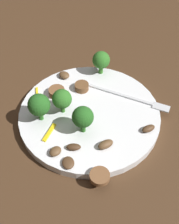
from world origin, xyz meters
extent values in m
plane|color=#422B19|center=(0.00, 0.00, 0.00)|extent=(1.40, 1.40, 0.00)
cylinder|color=white|center=(0.00, 0.00, 0.01)|extent=(0.29, 0.29, 0.02)
cube|color=silver|center=(0.02, 0.08, 0.02)|extent=(0.14, 0.05, 0.00)
cube|color=silver|center=(0.10, 0.11, 0.02)|extent=(0.04, 0.03, 0.00)
cylinder|color=#347525|center=(-0.07, 0.11, 0.03)|extent=(0.01, 0.01, 0.03)
sphere|color=#2D6B23|center=(-0.07, 0.11, 0.05)|extent=(0.04, 0.04, 0.04)
cylinder|color=#296420|center=(0.02, -0.04, 0.03)|extent=(0.01, 0.01, 0.03)
sphere|color=#235B1E|center=(0.02, -0.04, 0.06)|extent=(0.04, 0.04, 0.04)
cylinder|color=#296420|center=(-0.06, -0.08, 0.03)|extent=(0.01, 0.01, 0.03)
sphere|color=#235B1E|center=(-0.06, -0.08, 0.06)|extent=(0.04, 0.04, 0.04)
cylinder|color=#347525|center=(-0.04, -0.04, 0.03)|extent=(0.01, 0.01, 0.03)
sphere|color=#2D6B23|center=(-0.04, -0.04, 0.05)|extent=(0.04, 0.04, 0.04)
cylinder|color=brown|center=(-0.06, 0.04, 0.03)|extent=(0.04, 0.04, 0.01)
cylinder|color=brown|center=(0.12, -0.10, 0.02)|extent=(0.04, 0.04, 0.01)
cylinder|color=brown|center=(-0.09, -0.01, 0.03)|extent=(0.04, 0.04, 0.01)
ellipsoid|color=brown|center=(0.08, -0.04, 0.02)|extent=(0.03, 0.03, 0.01)
ellipsoid|color=#4C331E|center=(0.12, 0.04, 0.02)|extent=(0.02, 0.03, 0.01)
ellipsoid|color=#422B19|center=(0.04, -0.09, 0.02)|extent=(0.03, 0.03, 0.01)
ellipsoid|color=brown|center=(0.02, -0.12, 0.02)|extent=(0.02, 0.02, 0.01)
ellipsoid|color=brown|center=(-0.12, 0.04, 0.02)|extent=(0.03, 0.02, 0.01)
ellipsoid|color=#4C331E|center=(0.06, -0.12, 0.02)|extent=(0.03, 0.03, 0.01)
cube|color=yellow|center=(-0.11, -0.04, 0.02)|extent=(0.04, 0.03, 0.00)
cube|color=yellow|center=(-0.02, -0.09, 0.02)|extent=(0.02, 0.04, 0.00)
camera|label=1|loc=(0.27, -0.29, 0.46)|focal=46.39mm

